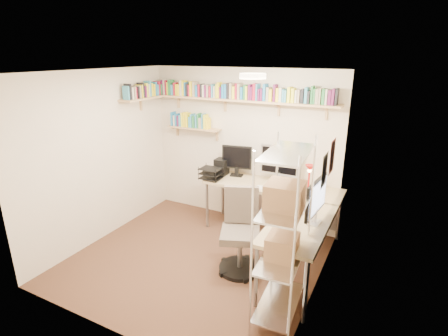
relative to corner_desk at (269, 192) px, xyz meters
The scene contains 6 objects.
ground 1.40m from the corner_desk, 127.40° to the right, with size 3.20×3.20×0.00m, color #462B1E.
room_shell 1.37m from the corner_desk, 127.26° to the right, with size 3.24×3.04×2.52m.
wall_shelves 1.70m from the corner_desk, 161.04° to the left, with size 3.12×1.09×0.80m.
corner_desk is the anchor object (origin of this frame).
office_chair 0.88m from the corner_desk, 95.60° to the right, with size 0.63×0.63×1.09m.
wire_rack 1.59m from the corner_desk, 65.05° to the right, with size 0.47×0.86×1.93m.
Camera 1 is at (2.26, -3.53, 2.71)m, focal length 28.00 mm.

